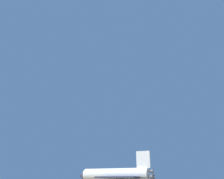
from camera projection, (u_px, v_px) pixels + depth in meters
name	position (u px, v px, depth m)	size (l,w,h in m)	color
space_shuttle	(114.00, 175.00, 112.12)	(38.80, 26.27, 15.80)	white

